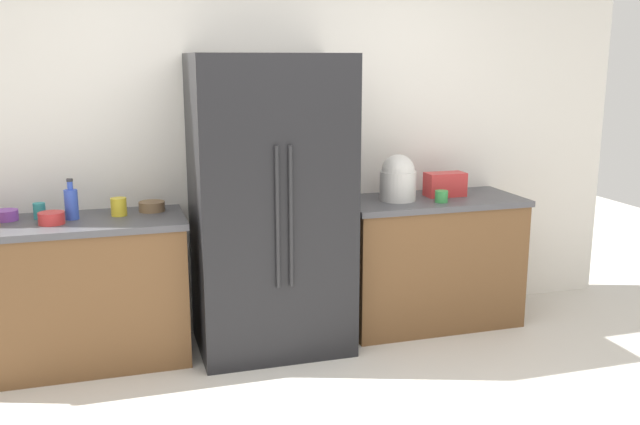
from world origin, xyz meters
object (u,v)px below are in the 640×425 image
object	(u,v)px
refrigerator	(270,205)
bowl_b	(51,218)
cup_a	(39,211)
bowl_a	(6,215)
bottle_b	(71,203)
bowl_c	(152,206)
toaster	(445,184)
cup_b	(441,196)
rice_cooker	(398,179)
cup_c	(119,207)

from	to	relation	value
refrigerator	bowl_b	distance (m)	1.29
cup_a	bowl_a	distance (m)	0.19
bowl_b	cup_a	bearing A→B (deg)	114.82
bottle_b	bowl_a	xyz separation A→B (m)	(-0.38, 0.08, -0.07)
bowl_c	toaster	bearing A→B (deg)	-2.45
cup_b	bowl_a	distance (m)	2.72
toaster	cup_a	distance (m)	2.64
rice_cooker	bowl_a	world-z (taller)	rice_cooker
toaster	cup_b	world-z (taller)	toaster
cup_a	cup_c	world-z (taller)	cup_c
bottle_b	cup_a	bearing A→B (deg)	158.63
toaster	rice_cooker	world-z (taller)	rice_cooker
toaster	cup_c	world-z (taller)	toaster
rice_cooker	bottle_b	size ratio (longest dim) A/B	1.27
cup_a	bowl_a	xyz separation A→B (m)	(-0.19, 0.01, -0.02)
toaster	cup_b	size ratio (longest dim) A/B	3.18
cup_a	toaster	bearing A→B (deg)	-1.40
toaster	bowl_b	bearing A→B (deg)	-177.67
rice_cooker	cup_c	bearing A→B (deg)	178.28
toaster	refrigerator	bearing A→B (deg)	-174.69
bowl_a	toaster	bearing A→B (deg)	-1.50
toaster	bowl_b	world-z (taller)	toaster
cup_b	bowl_c	distance (m)	1.89
toaster	bowl_a	size ratio (longest dim) A/B	1.92
bottle_b	bowl_b	world-z (taller)	bottle_b
rice_cooker	bowl_c	size ratio (longest dim) A/B	1.94
rice_cooker	bowl_c	world-z (taller)	rice_cooker
bowl_a	bottle_b	bearing A→B (deg)	-12.42
bottle_b	cup_b	world-z (taller)	bottle_b
refrigerator	bowl_b	size ratio (longest dim) A/B	12.51
bottle_b	bowl_b	xyz separation A→B (m)	(-0.11, -0.10, -0.06)
bottle_b	cup_a	xyz separation A→B (m)	(-0.19, 0.07, -0.05)
cup_c	bowl_b	size ratio (longest dim) A/B	0.73
rice_cooker	bowl_c	xyz separation A→B (m)	(-1.61, 0.13, -0.12)
rice_cooker	bottle_b	xyz separation A→B (m)	(-2.08, 0.03, -0.05)
rice_cooker	cup_b	distance (m)	0.31
cup_c	bowl_c	world-z (taller)	cup_c
cup_a	bowl_a	bearing A→B (deg)	177.12
rice_cooker	cup_b	xyz separation A→B (m)	(0.25, -0.15, -0.11)
cup_a	cup_c	size ratio (longest dim) A/B	0.87
bowl_a	bowl_b	distance (m)	0.32
cup_c	bowl_a	xyz separation A→B (m)	(-0.64, 0.06, -0.02)
cup_c	bowl_c	xyz separation A→B (m)	(0.20, 0.07, -0.02)
cup_b	refrigerator	bearing A→B (deg)	176.49
toaster	rice_cooker	distance (m)	0.38
toaster	bowl_a	distance (m)	2.83
cup_a	bowl_b	xyz separation A→B (m)	(0.08, -0.17, -0.01)
refrigerator	bowl_a	size ratio (longest dim) A/B	13.13
cup_b	bowl_b	xyz separation A→B (m)	(-2.44, 0.08, -0.00)
refrigerator	bowl_b	world-z (taller)	refrigerator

